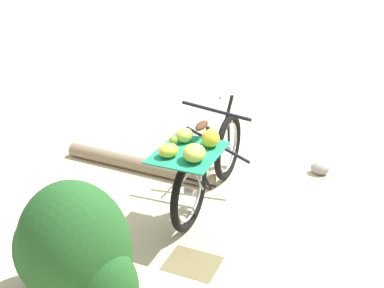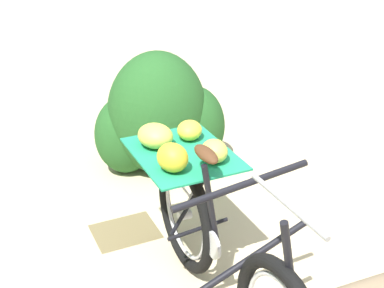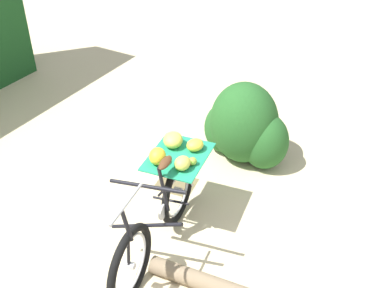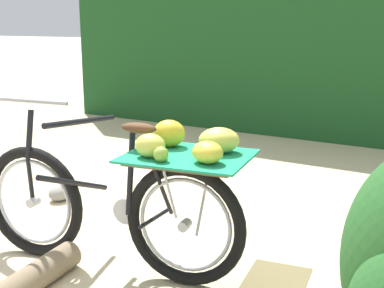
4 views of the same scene
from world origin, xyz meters
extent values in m
plane|color=beige|center=(0.00, 0.00, 0.00)|extent=(60.00, 60.00, 0.00)
torus|color=black|center=(-0.11, 0.37, 0.36)|extent=(0.07, 0.73, 0.73)
torus|color=#B7B7BC|center=(-0.11, 0.37, 0.36)|extent=(0.02, 0.57, 0.57)
cylinder|color=#B7B7BC|center=(-0.11, 0.37, 0.36)|extent=(0.08, 0.06, 0.06)
torus|color=black|center=(-0.11, -0.68, 0.36)|extent=(0.07, 0.73, 0.73)
torus|color=#B7B7BC|center=(-0.11, -0.68, 0.36)|extent=(0.02, 0.57, 0.57)
cylinder|color=#B7B7BC|center=(-0.11, -0.68, 0.36)|extent=(0.08, 0.06, 0.06)
cylinder|color=black|center=(-0.11, 0.04, 0.53)|extent=(0.70, 0.03, 0.30)
cylinder|color=black|center=(-0.11, -0.03, 0.92)|extent=(0.71, 0.03, 0.11)
cylinder|color=black|center=(-0.11, -0.34, 0.64)|extent=(0.11, 0.03, 0.49)
cylinder|color=black|center=(-0.11, -0.49, 0.38)|extent=(0.38, 0.02, 0.05)
cylinder|color=black|center=(-0.11, -0.53, 0.59)|extent=(0.32, 0.02, 0.47)
cylinder|color=black|center=(-0.11, 0.38, 0.52)|extent=(0.05, 0.03, 0.30)
cylinder|color=black|center=(-0.11, 0.36, 0.81)|extent=(0.10, 0.04, 0.30)
cylinder|color=gray|center=(-0.11, 0.33, 1.02)|extent=(0.02, 0.52, 0.02)
ellipsoid|color=#4C2D19|center=(-0.11, -0.40, 0.91)|extent=(0.09, 0.22, 0.06)
cylinder|color=#B7B7BC|center=(-0.11, -0.30, 0.40)|extent=(0.02, 0.16, 0.16)
cylinder|color=#B7B7BC|center=(-0.11, -0.59, 0.56)|extent=(0.20, 0.02, 0.39)
cylinder|color=#B7B7BC|center=(-0.11, -0.80, 0.56)|extent=(0.24, 0.02, 0.39)
cube|color=brown|center=(-0.11, -0.70, 0.76)|extent=(0.44, 0.60, 0.02)
cube|color=#1E8C60|center=(-0.11, -0.70, 0.78)|extent=(0.54, 0.68, 0.01)
ellipsoid|color=yellow|center=(-0.23, -0.86, 0.84)|extent=(0.22, 0.23, 0.12)
ellipsoid|color=gold|center=(0.02, -0.53, 0.86)|extent=(0.20, 0.22, 0.16)
ellipsoid|color=#CCC64C|center=(0.00, -0.84, 0.85)|extent=(0.26, 0.28, 0.14)
ellipsoid|color=#CCC64C|center=(-0.23, -0.53, 0.85)|extent=(0.17, 0.19, 0.13)
sphere|color=#8CAD38|center=(-0.29, -0.62, 0.82)|extent=(0.08, 0.08, 0.08)
cylinder|color=#7F6B51|center=(-1.09, 0.11, 0.08)|extent=(1.86, 0.24, 0.16)
ellipsoid|color=#235623|center=(-0.43, -1.94, 0.51)|extent=(0.82, 0.74, 1.02)
ellipsoid|color=#235623|center=(-0.72, -1.88, 0.36)|extent=(0.56, 0.51, 0.72)
ellipsoid|color=#235623|center=(-0.18, -2.02, 0.33)|extent=(0.51, 0.46, 0.67)
ellipsoid|color=gray|center=(0.82, 0.85, 0.07)|extent=(0.21, 0.17, 0.13)
cube|color=olive|center=(0.12, -1.17, 0.00)|extent=(0.44, 0.36, 0.01)
camera|label=1|loc=(1.39, -4.12, 2.57)|focal=44.90mm
camera|label=2|loc=(0.99, 1.80, 2.16)|focal=49.49mm
camera|label=3|loc=(-1.59, 2.70, 3.48)|focal=44.29mm
camera|label=4|loc=(-2.72, -1.76, 1.53)|focal=49.63mm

